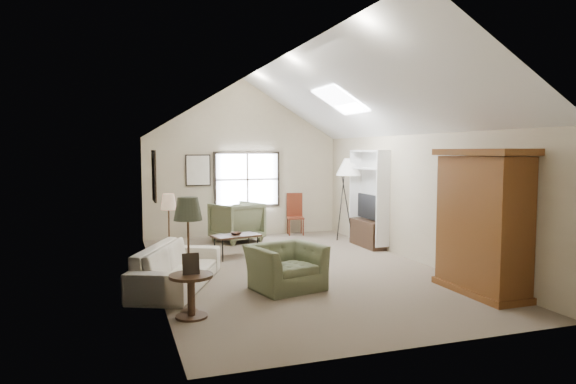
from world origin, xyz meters
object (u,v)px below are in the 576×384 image
object	(u,v)px
coffee_table	(236,246)
side_chair	(295,214)
armchair_far	(237,222)
armchair_near	(286,267)
armoire	(482,222)
sofa	(177,266)
side_table	(191,296)

from	to	relation	value
coffee_table	side_chair	xyz separation A→B (m)	(2.12, 2.37, 0.30)
armchair_far	side_chair	world-z (taller)	side_chair
coffee_table	side_chair	distance (m)	3.19
armchair_near	coffee_table	distance (m)	2.57
armoire	sofa	world-z (taller)	armoire
sofa	side_table	distance (m)	1.60
armchair_near	side_chair	bearing A→B (deg)	54.97
armchair_near	armchair_far	xyz separation A→B (m)	(0.23, 4.44, 0.13)
coffee_table	armoire	bearing A→B (deg)	-51.41
armoire	sofa	xyz separation A→B (m)	(-4.38, 1.84, -0.77)
coffee_table	side_table	bearing A→B (deg)	-111.85
armchair_near	armchair_far	distance (m)	4.45
side_table	side_chair	distance (m)	6.84
armchair_near	coffee_table	bearing A→B (deg)	80.94
armoire	armchair_near	world-z (taller)	armoire
armoire	side_table	bearing A→B (deg)	176.86
side_table	side_chair	xyz separation A→B (m)	(3.52, 5.86, 0.25)
armoire	sofa	distance (m)	4.81
armchair_near	side_table	bearing A→B (deg)	-163.68
side_chair	sofa	bearing A→B (deg)	-118.12
sofa	armchair_far	world-z (taller)	armchair_far
sofa	coffee_table	size ratio (longest dim) A/B	2.46
armoire	side_table	size ratio (longest dim) A/B	3.84
sofa	side_chair	size ratio (longest dim) A/B	2.13
armchair_near	side_chair	distance (m)	5.28
armoire	side_table	distance (m)	4.46
sofa	side_table	size ratio (longest dim) A/B	3.99
sofa	armoire	bearing A→B (deg)	-89.00
armchair_near	side_table	world-z (taller)	armchair_near
armoire	side_chair	xyz separation A→B (m)	(-0.86, 6.10, -0.56)
sofa	armchair_near	world-z (taller)	armchair_near
armchair_far	side_table	distance (m)	5.69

